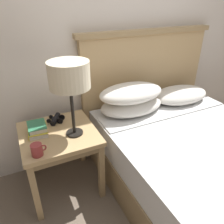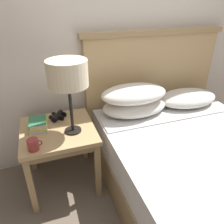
{
  "view_description": "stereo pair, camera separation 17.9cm",
  "coord_description": "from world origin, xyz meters",
  "px_view_note": "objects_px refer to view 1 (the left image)",
  "views": [
    {
      "loc": [
        -0.86,
        -0.81,
        1.51
      ],
      "look_at": [
        -0.18,
        0.62,
        0.67
      ],
      "focal_mm": 35.0,
      "sensor_mm": 36.0,
      "label": 1
    },
    {
      "loc": [
        -0.69,
        -0.87,
        1.51
      ],
      "look_at": [
        -0.18,
        0.62,
        0.67
      ],
      "focal_mm": 35.0,
      "sensor_mm": 36.0,
      "label": 2
    }
  ],
  "objects_px": {
    "nightstand": "(59,140)",
    "bed": "(197,161)",
    "table_lamp": "(69,76)",
    "binoculars_pair": "(56,119)",
    "book_on_nightstand": "(38,130)",
    "book_stacked_on_top": "(37,127)",
    "coffee_mug": "(37,150)"
  },
  "relations": [
    {
      "from": "binoculars_pair",
      "to": "book_stacked_on_top",
      "type": "bearing_deg",
      "value": -147.13
    },
    {
      "from": "coffee_mug",
      "to": "bed",
      "type": "bearing_deg",
      "value": -14.65
    },
    {
      "from": "binoculars_pair",
      "to": "nightstand",
      "type": "bearing_deg",
      "value": -97.41
    },
    {
      "from": "book_stacked_on_top",
      "to": "table_lamp",
      "type": "bearing_deg",
      "value": -28.53
    },
    {
      "from": "book_stacked_on_top",
      "to": "nightstand",
      "type": "bearing_deg",
      "value": -23.64
    },
    {
      "from": "book_on_nightstand",
      "to": "coffee_mug",
      "type": "xyz_separation_m",
      "value": [
        -0.04,
        -0.28,
        0.02
      ]
    },
    {
      "from": "nightstand",
      "to": "coffee_mug",
      "type": "height_order",
      "value": "coffee_mug"
    },
    {
      "from": "nightstand",
      "to": "book_on_nightstand",
      "type": "height_order",
      "value": "book_on_nightstand"
    },
    {
      "from": "coffee_mug",
      "to": "nightstand",
      "type": "bearing_deg",
      "value": 50.07
    },
    {
      "from": "nightstand",
      "to": "binoculars_pair",
      "type": "bearing_deg",
      "value": 82.59
    },
    {
      "from": "bed",
      "to": "coffee_mug",
      "type": "relative_size",
      "value": 18.67
    },
    {
      "from": "table_lamp",
      "to": "binoculars_pair",
      "type": "xyz_separation_m",
      "value": [
        -0.09,
        0.25,
        -0.44
      ]
    },
    {
      "from": "nightstand",
      "to": "table_lamp",
      "type": "bearing_deg",
      "value": -34.21
    },
    {
      "from": "table_lamp",
      "to": "binoculars_pair",
      "type": "distance_m",
      "value": 0.51
    },
    {
      "from": "coffee_mug",
      "to": "table_lamp",
      "type": "bearing_deg",
      "value": 25.9
    },
    {
      "from": "coffee_mug",
      "to": "book_on_nightstand",
      "type": "bearing_deg",
      "value": 81.58
    },
    {
      "from": "bed",
      "to": "coffee_mug",
      "type": "xyz_separation_m",
      "value": [
        -1.17,
        0.31,
        0.29
      ]
    },
    {
      "from": "book_stacked_on_top",
      "to": "binoculars_pair",
      "type": "xyz_separation_m",
      "value": [
        0.17,
        0.11,
        -0.03
      ]
    },
    {
      "from": "table_lamp",
      "to": "book_on_nightstand",
      "type": "relative_size",
      "value": 2.58
    },
    {
      "from": "nightstand",
      "to": "book_stacked_on_top",
      "type": "distance_m",
      "value": 0.2
    },
    {
      "from": "nightstand",
      "to": "bed",
      "type": "height_order",
      "value": "bed"
    },
    {
      "from": "bed",
      "to": "nightstand",
      "type": "bearing_deg",
      "value": 151.82
    },
    {
      "from": "bed",
      "to": "table_lamp",
      "type": "relative_size",
      "value": 3.39
    },
    {
      "from": "table_lamp",
      "to": "coffee_mug",
      "type": "bearing_deg",
      "value": -154.1
    },
    {
      "from": "book_on_nightstand",
      "to": "nightstand",
      "type": "bearing_deg",
      "value": -23.26
    },
    {
      "from": "book_stacked_on_top",
      "to": "binoculars_pair",
      "type": "distance_m",
      "value": 0.2
    },
    {
      "from": "bed",
      "to": "table_lamp",
      "type": "distance_m",
      "value": 1.21
    },
    {
      "from": "coffee_mug",
      "to": "book_stacked_on_top",
      "type": "bearing_deg",
      "value": 81.99
    },
    {
      "from": "table_lamp",
      "to": "coffee_mug",
      "type": "xyz_separation_m",
      "value": [
        -0.3,
        -0.14,
        -0.42
      ]
    },
    {
      "from": "book_on_nightstand",
      "to": "binoculars_pair",
      "type": "distance_m",
      "value": 0.2
    },
    {
      "from": "book_on_nightstand",
      "to": "coffee_mug",
      "type": "relative_size",
      "value": 2.13
    },
    {
      "from": "nightstand",
      "to": "book_stacked_on_top",
      "type": "bearing_deg",
      "value": 156.36
    }
  ]
}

